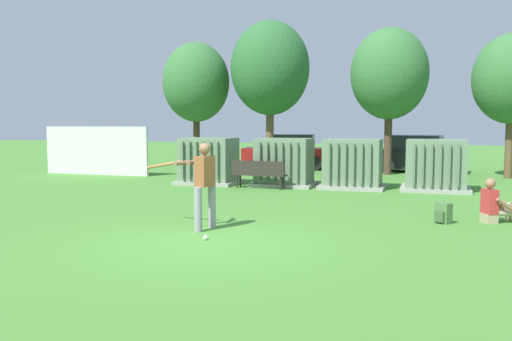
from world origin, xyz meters
TOP-DOWN VIEW (x-y plane):
  - ground_plane at (0.00, 0.00)m, footprint 96.00×96.00m
  - fence_panel at (-9.47, 10.50)m, footprint 4.80×0.12m
  - transformer_west at (-3.65, 8.74)m, footprint 2.10×1.70m
  - transformer_mid_west at (-0.96, 8.98)m, footprint 2.10×1.70m
  - transformer_mid_east at (1.36, 9.02)m, footprint 2.10×1.70m
  - transformer_east at (3.95, 9.18)m, footprint 2.10×1.70m
  - park_bench at (-1.53, 7.92)m, footprint 1.83×0.55m
  - batter at (-0.53, 1.09)m, footprint 1.61×0.75m
  - sports_ball at (-0.08, 0.18)m, footprint 0.09×0.09m
  - seated_spectator at (5.11, 3.72)m, footprint 0.79×0.67m
  - backpack at (4.08, 3.29)m, footprint 0.38×0.37m
  - tree_left at (-6.50, 14.04)m, footprint 3.04×3.04m
  - tree_center_left at (-2.98, 14.06)m, footprint 3.44×3.44m
  - tree_center_right at (2.08, 14.26)m, footprint 3.16×3.16m
  - tree_right at (6.66, 14.17)m, footprint 2.92×2.92m
  - parked_car_leftmost at (-2.58, 15.87)m, footprint 4.40×2.37m
  - parked_car_left_of_center at (3.06, 15.83)m, footprint 4.38×2.31m

SIDE VIEW (x-z plane):
  - ground_plane at x=0.00m, z-range 0.00..0.00m
  - sports_ball at x=-0.08m, z-range 0.00..0.09m
  - backpack at x=4.08m, z-range -0.01..0.43m
  - seated_spectator at x=5.11m, z-range -0.11..0.86m
  - park_bench at x=-1.53m, z-range 0.08..0.99m
  - parked_car_leftmost at x=-2.58m, z-range -0.06..1.56m
  - parked_car_left_of_center at x=3.06m, z-range -0.06..1.56m
  - transformer_west at x=-3.65m, z-range -0.02..1.60m
  - transformer_mid_west at x=-0.96m, z-range -0.02..1.60m
  - transformer_mid_east at x=1.36m, z-range -0.02..1.60m
  - transformer_east at x=3.95m, z-range -0.02..1.60m
  - batter at x=-0.53m, z-range 0.11..1.85m
  - fence_panel at x=-9.47m, z-range 0.00..2.00m
  - tree_right at x=6.66m, z-range 1.04..6.61m
  - tree_left at x=-6.50m, z-range 1.08..6.89m
  - tree_center_right at x=2.08m, z-range 1.12..7.17m
  - tree_center_left at x=-2.98m, z-range 1.22..7.80m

